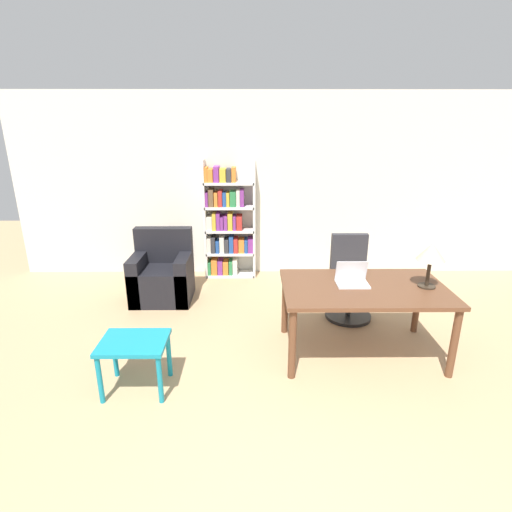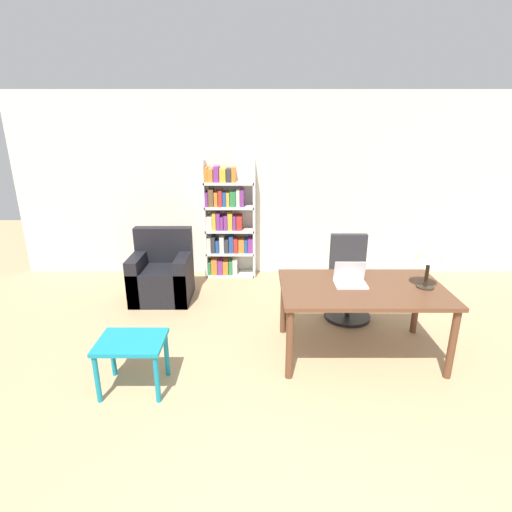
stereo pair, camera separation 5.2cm
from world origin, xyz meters
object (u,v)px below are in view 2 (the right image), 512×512
(table_lamp, at_px, (432,254))
(side_table_blue, at_px, (133,348))
(desk, at_px, (364,295))
(laptop, at_px, (352,280))
(office_chair, at_px, (350,283))
(bookshelf, at_px, (229,224))
(armchair, at_px, (164,276))

(table_lamp, bearing_deg, side_table_blue, -168.40)
(desk, height_order, laptop, laptop)
(office_chair, height_order, bookshelf, bookshelf)
(laptop, xyz_separation_m, office_chair, (0.18, 0.78, -0.36))
(office_chair, bearing_deg, bookshelf, 138.76)
(laptop, xyz_separation_m, side_table_blue, (-2.02, -0.64, -0.39))
(side_table_blue, relative_size, bookshelf, 0.32)
(side_table_blue, bearing_deg, desk, 15.16)
(office_chair, xyz_separation_m, armchair, (-2.37, 0.50, -0.11))
(laptop, distance_m, table_lamp, 0.78)
(table_lamp, distance_m, office_chair, 1.21)
(table_lamp, xyz_separation_m, armchair, (-2.90, 1.36, -0.76))
(desk, distance_m, armchair, 2.69)
(armchair, bearing_deg, side_table_blue, -84.96)
(office_chair, xyz_separation_m, bookshelf, (-1.55, 1.36, 0.39))
(desk, xyz_separation_m, office_chair, (0.07, 0.85, -0.23))
(laptop, xyz_separation_m, bookshelf, (-1.37, 2.14, 0.03))
(side_table_blue, xyz_separation_m, armchair, (-0.17, 1.92, -0.08))
(laptop, bearing_deg, office_chair, 77.22)
(table_lamp, bearing_deg, armchair, 154.84)
(laptop, height_order, office_chair, office_chair)
(table_lamp, height_order, office_chair, table_lamp)
(table_lamp, distance_m, armchair, 3.30)
(armchair, bearing_deg, desk, -30.37)
(armchair, bearing_deg, office_chair, -11.96)
(office_chair, relative_size, armchair, 1.08)
(office_chair, relative_size, bookshelf, 0.57)
(armchair, bearing_deg, laptop, -30.44)
(laptop, relative_size, armchair, 0.33)
(office_chair, distance_m, bookshelf, 2.10)
(laptop, bearing_deg, table_lamp, -6.26)
(table_lamp, height_order, side_table_blue, table_lamp)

